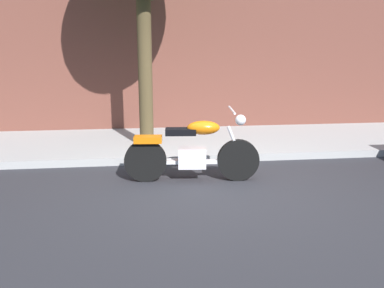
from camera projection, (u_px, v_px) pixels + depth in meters
ground_plane at (210, 189)px, 6.39m from camera, size 60.00×60.00×0.00m
sidewalk at (189, 143)px, 9.08m from camera, size 18.44×2.76×0.14m
motorcycle at (192, 152)px, 6.67m from camera, size 2.17×0.70×1.17m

